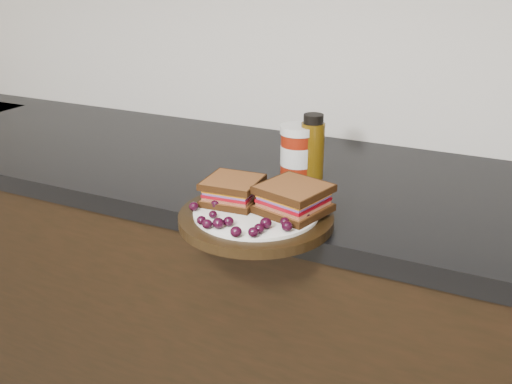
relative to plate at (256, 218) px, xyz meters
The scene contains 31 objects.
base_cabinets 0.62m from the plate, 135.68° to the left, with size 3.96×0.58×0.86m, color black.
countertop 0.40m from the plate, 135.68° to the left, with size 3.98×0.60×0.04m, color black.
plate is the anchor object (origin of this frame).
sandwich_left 0.07m from the plate, 162.25° to the left, with size 0.10×0.10×0.04m, color brown, non-canonical shape.
sandwich_right 0.08m from the plate, 22.20° to the left, with size 0.11×0.11×0.05m, color brown, non-canonical shape.
grape_0 0.11m from the plate, 154.21° to the right, with size 0.02×0.02×0.02m, color black.
grape_1 0.08m from the plate, 130.89° to the right, with size 0.01×0.01×0.01m, color black.
grape_2 0.11m from the plate, 122.22° to the right, with size 0.02×0.02×0.02m, color black.
grape_3 0.11m from the plate, 111.79° to the right, with size 0.02×0.02×0.02m, color black.
grape_4 0.10m from the plate, 104.71° to the right, with size 0.02×0.02×0.02m, color black.
grape_5 0.08m from the plate, 99.82° to the right, with size 0.02×0.02×0.02m, color black.
grape_6 0.11m from the plate, 81.13° to the right, with size 0.02×0.02×0.02m, color black.
grape_7 0.11m from the plate, 66.37° to the right, with size 0.02×0.02×0.02m, color black.
grape_8 0.09m from the plate, 60.83° to the right, with size 0.02×0.02×0.02m, color black.
grape_9 0.08m from the plate, 51.41° to the right, with size 0.02×0.02×0.02m, color black.
grape_10 0.10m from the plate, 32.62° to the right, with size 0.02×0.02×0.02m, color black.
grape_11 0.08m from the plate, 26.61° to the right, with size 0.02×0.02×0.02m, color black.
grape_12 0.10m from the plate, ahead, with size 0.02×0.02×0.02m, color black.
grape_13 0.09m from the plate, 16.47° to the left, with size 0.02×0.02×0.02m, color black.
grape_14 0.09m from the plate, 25.04° to the left, with size 0.02×0.02×0.02m, color black.
grape_15 0.05m from the plate, 27.82° to the left, with size 0.02×0.02×0.02m, color black.
grape_16 0.09m from the plate, 136.09° to the left, with size 0.02×0.02×0.02m, color black.
grape_17 0.07m from the plate, 143.36° to the left, with size 0.02×0.02×0.02m, color black.
grape_18 0.10m from the plate, 164.88° to the left, with size 0.02×0.02×0.02m, color black.
grape_19 0.08m from the plate, 168.64° to the left, with size 0.02×0.02×0.02m, color black.
grape_20 0.08m from the plate, 161.39° to the right, with size 0.02×0.02×0.02m, color black.
grape_21 0.06m from the plate, 137.36° to the left, with size 0.02×0.02×0.02m, color black.
grape_22 0.07m from the plate, 159.32° to the left, with size 0.02×0.02×0.02m, color black.
grape_23 0.09m from the plate, behind, with size 0.02×0.02×0.02m, color black.
condiment_jar 0.26m from the plate, 95.56° to the left, with size 0.08×0.08×0.11m, color maroon.
oil_bottle 0.27m from the plate, 88.54° to the left, with size 0.05×0.05×0.14m, color #4D3507.
Camera 1 is at (0.69, 0.58, 1.34)m, focal length 40.00 mm.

